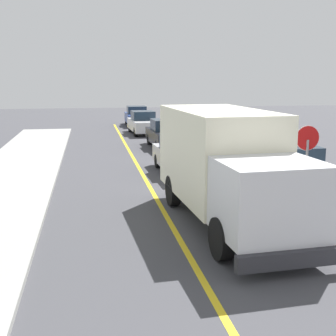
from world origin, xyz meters
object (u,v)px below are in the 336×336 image
Objects in this scene: parked_car_far at (143,123)px; stop_sign at (307,151)px; parked_van_across at (291,168)px; parked_car_mid at (166,134)px; parked_car_near at (182,155)px; box_truck at (226,162)px; parked_car_furthest at (137,116)px.

parked_car_far is 1.69× the size of stop_sign.
parked_car_far is 17.84m from parked_van_across.
parked_car_mid is 1.01× the size of parked_van_across.
parked_car_near is 1.00× the size of parked_car_mid.
parked_car_mid is 13.33m from stop_sign.
parked_car_furthest is at bearing 89.33° from box_truck.
parked_van_across is at bearing -44.73° from parked_car_near.
parked_car_mid is 11.09m from parked_van_across.
parked_car_mid is 1.68× the size of stop_sign.
box_truck is 20.90m from parked_car_far.
parked_car_near is 1.69× the size of stop_sign.
parked_car_mid is (0.58, 7.25, 0.00)m from parked_car_near.
parked_car_near is 6.58m from stop_sign.
parked_car_near is 7.28m from parked_car_mid.
parked_car_far and parked_car_furthest have the same top height.
box_truck is at bearing -91.19° from parked_car_near.
parked_car_far is 1.01× the size of parked_van_across.
parked_car_far is (0.17, 20.88, -0.97)m from box_truck.
parked_van_across is (3.48, -3.45, 0.00)m from parked_car_near.
parked_van_across is at bearing -74.82° from parked_car_mid.
parked_car_near is at bearing 88.81° from box_truck.
parked_car_far is (-0.55, 6.80, 0.00)m from parked_car_mid.
parked_car_furthest is 1.00× the size of parked_van_across.
parked_car_mid is at bearing 85.43° from parked_car_near.
box_truck is 1.63× the size of parked_car_far.
parked_car_far is 20.12m from stop_sign.
parked_van_across is 1.67× the size of stop_sign.
parked_car_furthest is 1.67× the size of stop_sign.
parked_car_furthest is at bearing 88.57° from parked_car_far.
parked_car_near is 14.05m from parked_car_far.
parked_van_across is (3.62, 3.38, -0.97)m from box_truck.
parked_car_near is 1.01× the size of parked_van_across.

